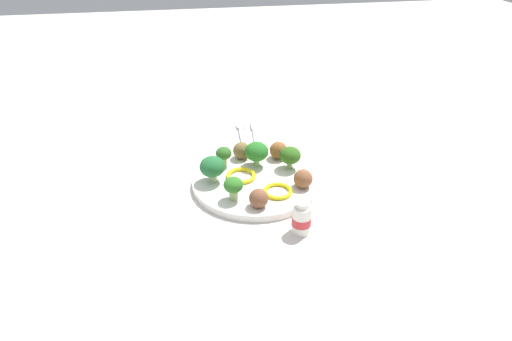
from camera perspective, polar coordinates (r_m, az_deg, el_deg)
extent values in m
plane|color=silver|center=(0.98, 0.00, -1.80)|extent=(4.00, 4.00, 0.00)
cylinder|color=white|center=(0.98, 0.00, -1.41)|extent=(0.28, 0.28, 0.02)
cylinder|color=#8EBA73|center=(1.01, 4.36, 0.68)|extent=(0.01, 0.01, 0.02)
ellipsoid|color=#2F611B|center=(1.00, 4.42, 1.96)|extent=(0.05, 0.05, 0.04)
cylinder|color=#9DC76E|center=(1.02, 0.07, 1.05)|extent=(0.01, 0.01, 0.02)
ellipsoid|color=#267024|center=(1.00, 0.07, 2.45)|extent=(0.05, 0.05, 0.04)
cylinder|color=#A9C581|center=(0.96, -5.56, -0.96)|extent=(0.02, 0.02, 0.02)
ellipsoid|color=#236531|center=(0.95, -5.65, 0.50)|extent=(0.05, 0.05, 0.04)
cylinder|color=#90C669|center=(1.02, -4.14, 1.08)|extent=(0.01, 0.01, 0.02)
ellipsoid|color=#2F6425|center=(1.01, -4.19, 2.22)|extent=(0.04, 0.04, 0.03)
cylinder|color=#A0BA76|center=(0.90, -2.90, -3.19)|extent=(0.02, 0.02, 0.02)
ellipsoid|color=#307525|center=(0.89, -2.94, -1.87)|extent=(0.04, 0.04, 0.03)
sphere|color=brown|center=(1.04, -1.87, 2.59)|extent=(0.04, 0.04, 0.04)
sphere|color=brown|center=(1.04, 2.89, 2.62)|extent=(0.04, 0.04, 0.04)
sphere|color=brown|center=(0.94, 6.07, -1.05)|extent=(0.04, 0.04, 0.04)
sphere|color=brown|center=(0.88, 0.34, -3.58)|extent=(0.04, 0.04, 0.04)
torus|color=yellow|center=(0.98, -1.94, -0.66)|extent=(0.08, 0.08, 0.01)
torus|color=yellow|center=(0.92, 2.82, -2.66)|extent=(0.08, 0.08, 0.01)
cube|color=white|center=(1.20, -1.00, 4.69)|extent=(0.17, 0.13, 0.01)
cube|color=silver|center=(1.18, -1.80, 4.53)|extent=(0.09, 0.02, 0.01)
cube|color=silver|center=(1.23, -2.04, 5.76)|extent=(0.03, 0.02, 0.01)
cube|color=silver|center=(1.17, -0.05, 4.37)|extent=(0.09, 0.02, 0.01)
cube|color=silver|center=(1.24, -0.28, 5.86)|extent=(0.06, 0.02, 0.01)
cylinder|color=white|center=(0.83, 5.87, -6.26)|extent=(0.04, 0.04, 0.06)
cylinder|color=red|center=(0.84, 5.85, -6.42)|extent=(0.04, 0.04, 0.02)
cylinder|color=silver|center=(0.82, 5.99, -4.38)|extent=(0.03, 0.03, 0.01)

